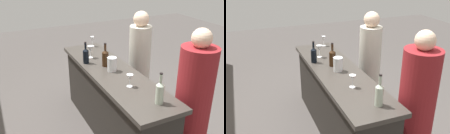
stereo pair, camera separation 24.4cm
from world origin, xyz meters
TOP-DOWN VIEW (x-y plane):
  - ground_plane at (0.00, 0.00)m, footprint 12.00×12.00m
  - bar_counter at (0.00, 0.00)m, footprint 2.23×0.56m
  - wine_bottle_leftmost_clear_pale at (-0.88, -0.07)m, footprint 0.08×0.08m
  - wine_bottle_second_left_amber_brown at (0.17, 0.01)m, footprint 0.08×0.08m
  - wine_bottle_center_near_black at (0.37, 0.20)m, footprint 0.08×0.08m
  - wine_glass_near_left at (0.98, -0.14)m, footprint 0.06×0.06m
  - wine_glass_near_center at (-0.46, 0.01)m, footprint 0.07×0.07m
  - wine_glass_near_right at (0.53, 0.07)m, footprint 0.08×0.08m
  - water_pitcher at (0.00, -0.00)m, footprint 0.12×0.12m
  - person_left_guest at (-0.84, -0.54)m, footprint 0.47×0.47m
  - person_center_guest at (0.46, -0.69)m, footprint 0.38×0.38m

SIDE VIEW (x-z plane):
  - ground_plane at x=0.00m, z-range 0.00..0.00m
  - bar_counter at x=0.00m, z-range 0.00..0.91m
  - person_center_guest at x=0.46m, z-range -0.05..1.45m
  - person_left_guest at x=-0.84m, z-range -0.06..1.51m
  - water_pitcher at x=0.00m, z-range 0.91..1.08m
  - wine_glass_near_center at x=-0.46m, z-range 0.94..1.08m
  - wine_bottle_center_near_black at x=0.37m, z-range 0.87..1.16m
  - wine_glass_near_left at x=0.98m, z-range 0.94..1.10m
  - wine_bottle_second_left_amber_brown at x=0.17m, z-range 0.87..1.17m
  - wine_bottle_leftmost_clear_pale at x=-0.88m, z-range 0.87..1.19m
  - wine_glass_near_right at x=0.53m, z-range 0.94..1.11m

